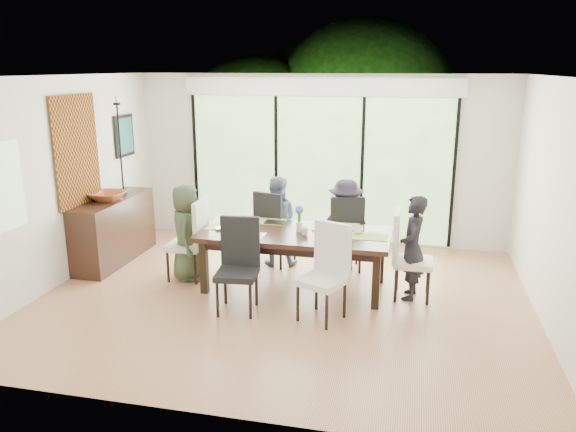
% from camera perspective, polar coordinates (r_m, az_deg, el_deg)
% --- Properties ---
extents(floor, '(6.00, 5.00, 0.01)m').
position_cam_1_polar(floor, '(7.09, -0.45, -8.38)').
color(floor, '#985A3C').
rests_on(floor, ground).
extents(ceiling, '(6.00, 5.00, 0.01)m').
position_cam_1_polar(ceiling, '(6.51, -0.50, 14.08)').
color(ceiling, white).
rests_on(ceiling, wall_back).
extents(wall_back, '(6.00, 0.02, 2.70)m').
position_cam_1_polar(wall_back, '(9.09, 3.18, 5.74)').
color(wall_back, silver).
rests_on(wall_back, floor).
extents(wall_front, '(6.00, 0.02, 2.70)m').
position_cam_1_polar(wall_front, '(4.36, -8.10, -4.72)').
color(wall_front, beige).
rests_on(wall_front, floor).
extents(wall_left, '(0.02, 5.00, 2.70)m').
position_cam_1_polar(wall_left, '(7.91, -22.25, 3.24)').
color(wall_left, silver).
rests_on(wall_left, floor).
extents(wall_right, '(0.02, 5.00, 2.70)m').
position_cam_1_polar(wall_right, '(6.67, 25.56, 0.88)').
color(wall_right, silver).
rests_on(wall_right, floor).
extents(glass_doors, '(4.20, 0.02, 2.30)m').
position_cam_1_polar(glass_doors, '(9.08, 3.12, 4.76)').
color(glass_doors, '#598C3F').
rests_on(glass_doors, wall_back).
extents(blinds_header, '(4.40, 0.06, 0.28)m').
position_cam_1_polar(blinds_header, '(8.93, 3.23, 12.99)').
color(blinds_header, white).
rests_on(blinds_header, wall_back).
extents(mullion_a, '(0.05, 0.04, 2.30)m').
position_cam_1_polar(mullion_a, '(9.64, -9.34, 5.19)').
color(mullion_a, black).
rests_on(mullion_a, wall_back).
extents(mullion_b, '(0.05, 0.04, 2.30)m').
position_cam_1_polar(mullion_b, '(9.21, -1.20, 4.93)').
color(mullion_b, black).
rests_on(mullion_b, wall_back).
extents(mullion_c, '(0.05, 0.04, 2.30)m').
position_cam_1_polar(mullion_c, '(8.98, 7.53, 4.54)').
color(mullion_c, black).
rests_on(mullion_c, wall_back).
extents(mullion_d, '(0.05, 0.04, 2.30)m').
position_cam_1_polar(mullion_d, '(8.96, 16.49, 4.03)').
color(mullion_d, black).
rests_on(mullion_d, wall_back).
extents(deck, '(6.00, 1.80, 0.10)m').
position_cam_1_polar(deck, '(10.26, 3.91, -1.22)').
color(deck, brown).
rests_on(deck, ground).
extents(rail_top, '(6.00, 0.08, 0.06)m').
position_cam_1_polar(rail_top, '(10.88, 4.62, 2.96)').
color(rail_top, brown).
rests_on(rail_top, deck).
extents(foliage_left, '(3.20, 3.20, 3.20)m').
position_cam_1_polar(foliage_left, '(12.07, -3.16, 8.47)').
color(foliage_left, '#14380F').
rests_on(foliage_left, ground).
extents(foliage_mid, '(4.00, 4.00, 4.00)m').
position_cam_1_polar(foliage_mid, '(12.23, 7.74, 10.13)').
color(foliage_mid, '#14380F').
rests_on(foliage_mid, ground).
extents(foliage_right, '(2.80, 2.80, 2.80)m').
position_cam_1_polar(foliage_right, '(11.46, 16.32, 6.63)').
color(foliage_right, '#14380F').
rests_on(foliage_right, ground).
extents(foliage_far, '(3.60, 3.60, 3.60)m').
position_cam_1_polar(foliage_far, '(13.06, 3.57, 9.75)').
color(foliage_far, '#14380F').
rests_on(foliage_far, ground).
extents(table_top, '(2.43, 1.11, 0.06)m').
position_cam_1_polar(table_top, '(7.18, 0.68, -1.85)').
color(table_top, black).
rests_on(table_top, floor).
extents(table_apron, '(2.23, 0.91, 0.10)m').
position_cam_1_polar(table_apron, '(7.21, 0.68, -2.55)').
color(table_apron, black).
rests_on(table_apron, floor).
extents(table_leg_fl, '(0.09, 0.09, 0.70)m').
position_cam_1_polar(table_leg_fl, '(7.21, -8.52, -5.13)').
color(table_leg_fl, black).
rests_on(table_leg_fl, floor).
extents(table_leg_fr, '(0.09, 0.09, 0.70)m').
position_cam_1_polar(table_leg_fr, '(6.76, 8.93, -6.53)').
color(table_leg_fr, black).
rests_on(table_leg_fr, floor).
extents(table_leg_bl, '(0.09, 0.09, 0.70)m').
position_cam_1_polar(table_leg_bl, '(7.97, -6.30, -3.08)').
color(table_leg_bl, black).
rests_on(table_leg_bl, floor).
extents(table_leg_br, '(0.09, 0.09, 0.70)m').
position_cam_1_polar(table_leg_br, '(7.57, 9.40, -4.18)').
color(table_leg_br, black).
rests_on(table_leg_br, floor).
extents(chair_left_end, '(0.48, 0.48, 1.11)m').
position_cam_1_polar(chair_left_end, '(7.67, -10.36, -2.33)').
color(chair_left_end, silver).
rests_on(chair_left_end, floor).
extents(chair_right_end, '(0.47, 0.47, 1.11)m').
position_cam_1_polar(chair_right_end, '(7.09, 12.64, -3.92)').
color(chair_right_end, white).
rests_on(chair_right_end, floor).
extents(chair_far_left, '(0.59, 0.59, 1.11)m').
position_cam_1_polar(chair_far_left, '(8.12, -1.17, -1.11)').
color(chair_far_left, black).
rests_on(chair_far_left, floor).
extents(chair_far_right, '(0.55, 0.55, 1.11)m').
position_cam_1_polar(chair_far_right, '(7.95, 5.85, -1.55)').
color(chair_far_right, black).
rests_on(chair_far_right, floor).
extents(chair_near_left, '(0.51, 0.51, 1.11)m').
position_cam_1_polar(chair_near_left, '(6.56, -5.23, -5.15)').
color(chair_near_left, black).
rests_on(chair_near_left, floor).
extents(chair_near_right, '(0.61, 0.61, 1.11)m').
position_cam_1_polar(chair_near_right, '(6.34, 3.45, -5.85)').
color(chair_near_right, white).
rests_on(chair_near_right, floor).
extents(person_left_end, '(0.51, 0.68, 1.30)m').
position_cam_1_polar(person_left_end, '(7.64, -10.25, -1.65)').
color(person_left_end, '#3A472F').
rests_on(person_left_end, floor).
extents(person_right_end, '(0.42, 0.63, 1.30)m').
position_cam_1_polar(person_right_end, '(7.06, 12.53, -3.17)').
color(person_right_end, black).
rests_on(person_right_end, floor).
extents(person_far_left, '(0.65, 0.46, 1.30)m').
position_cam_1_polar(person_far_left, '(8.07, -1.21, -0.50)').
color(person_far_left, slate).
rests_on(person_far_left, floor).
extents(person_far_right, '(0.66, 0.46, 1.30)m').
position_cam_1_polar(person_far_right, '(7.90, 5.85, -0.92)').
color(person_far_right, black).
rests_on(person_far_right, floor).
extents(placemat_left, '(0.45, 0.32, 0.01)m').
position_cam_1_polar(placemat_left, '(7.42, -6.51, -1.12)').
color(placemat_left, '#84C044').
rests_on(placemat_left, table_top).
extents(placemat_right, '(0.45, 0.32, 0.01)m').
position_cam_1_polar(placemat_right, '(7.04, 8.26, -2.07)').
color(placemat_right, olive).
rests_on(placemat_right, table_top).
extents(placemat_far_l, '(0.45, 0.32, 0.01)m').
position_cam_1_polar(placemat_far_l, '(7.64, -1.99, -0.55)').
color(placemat_far_l, olive).
rests_on(placemat_far_l, table_top).
extents(placemat_far_r, '(0.45, 0.32, 0.01)m').
position_cam_1_polar(placemat_far_r, '(7.46, 5.46, -1.00)').
color(placemat_far_r, '#97B23F').
rests_on(placemat_far_r, table_top).
extents(placemat_paper, '(0.45, 0.32, 0.01)m').
position_cam_1_polar(placemat_paper, '(7.02, -4.23, -1.99)').
color(placemat_paper, white).
rests_on(placemat_paper, table_top).
extents(tablet_far_l, '(0.26, 0.18, 0.01)m').
position_cam_1_polar(tablet_far_l, '(7.57, -1.35, -0.63)').
color(tablet_far_l, black).
rests_on(tablet_far_l, table_top).
extents(tablet_far_r, '(0.24, 0.17, 0.01)m').
position_cam_1_polar(tablet_far_r, '(7.42, 5.03, -1.02)').
color(tablet_far_r, black).
rests_on(tablet_far_r, table_top).
extents(papers, '(0.30, 0.22, 0.00)m').
position_cam_1_polar(papers, '(7.01, 6.19, -2.07)').
color(papers, white).
rests_on(papers, table_top).
extents(platter_base, '(0.26, 0.26, 0.02)m').
position_cam_1_polar(platter_base, '(7.02, -4.23, -1.87)').
color(platter_base, white).
rests_on(platter_base, table_top).
extents(platter_snacks, '(0.20, 0.20, 0.01)m').
position_cam_1_polar(platter_snacks, '(7.02, -4.24, -1.73)').
color(platter_snacks, orange).
rests_on(platter_snacks, table_top).
extents(vase, '(0.08, 0.08, 0.12)m').
position_cam_1_polar(vase, '(7.19, 1.15, -1.07)').
color(vase, silver).
rests_on(vase, table_top).
extents(hyacinth_stems, '(0.04, 0.04, 0.16)m').
position_cam_1_polar(hyacinth_stems, '(7.16, 1.16, -0.14)').
color(hyacinth_stems, '#337226').
rests_on(hyacinth_stems, table_top).
extents(hyacinth_blooms, '(0.11, 0.11, 0.11)m').
position_cam_1_polar(hyacinth_blooms, '(7.13, 1.16, 0.65)').
color(hyacinth_blooms, '#5064C8').
rests_on(hyacinth_blooms, table_top).
extents(laptop, '(0.40, 0.35, 0.03)m').
position_cam_1_polar(laptop, '(7.29, -6.03, -1.31)').
color(laptop, silver).
rests_on(laptop, table_top).
extents(cup_a, '(0.18, 0.18, 0.10)m').
position_cam_1_polar(cup_a, '(7.47, -4.34, -0.60)').
color(cup_a, white).
rests_on(cup_a, table_top).
extents(cup_b, '(0.12, 0.12, 0.09)m').
position_cam_1_polar(cup_b, '(7.03, 1.70, -1.56)').
color(cup_b, white).
rests_on(cup_b, table_top).
extents(cup_c, '(0.15, 0.15, 0.10)m').
position_cam_1_polar(cup_c, '(7.13, 7.14, -1.42)').
color(cup_c, white).
rests_on(cup_c, table_top).
extents(book, '(0.26, 0.28, 0.02)m').
position_cam_1_polar(book, '(7.17, 2.72, -1.56)').
color(book, white).
rests_on(book, table_top).
extents(sideboard, '(0.47, 1.68, 0.94)m').
position_cam_1_polar(sideboard, '(8.65, -17.23, -1.36)').
color(sideboard, black).
rests_on(sideboard, floor).
extents(bowl, '(0.50, 0.50, 0.12)m').
position_cam_1_polar(bowl, '(8.44, -17.85, 1.93)').
color(bowl, brown).
rests_on(bowl, sideboard).
extents(candlestick_base, '(0.10, 0.10, 0.04)m').
position_cam_1_polar(candlestick_base, '(8.83, -16.36, 2.33)').
color(candlestick_base, black).
rests_on(candlestick_base, sideboard).
extents(candlestick_shaft, '(0.03, 0.03, 1.31)m').
position_cam_1_polar(candlestick_shaft, '(8.72, -16.68, 6.58)').
color(candlestick_shaft, black).
rests_on(candlestick_shaft, sideboard).
extents(candlestick_pan, '(0.10, 0.10, 0.03)m').
position_cam_1_polar(candlestick_pan, '(8.65, -17.01, 10.84)').
color(candlestick_pan, black).
rests_on(candlestick_pan, sideboard).
extents(candle, '(0.04, 0.04, 0.10)m').
position_cam_1_polar(candle, '(8.65, -17.04, 11.26)').
color(candle, silver).
rests_on(candle, sideboard).
extents(tapestry, '(0.02, 1.00, 1.50)m').
position_cam_1_polar(tapestry, '(8.16, -20.67, 6.22)').
color(tapestry, '#954915').
rests_on(tapestry, wall_left).
extents(art_frame, '(0.03, 0.55, 0.65)m').
position_cam_1_polar(art_frame, '(9.25, -16.31, 7.83)').
color(art_frame, black).
rests_on(art_frame, wall_left).
extents(art_canvas, '(0.01, 0.45, 0.55)m').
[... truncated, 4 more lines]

